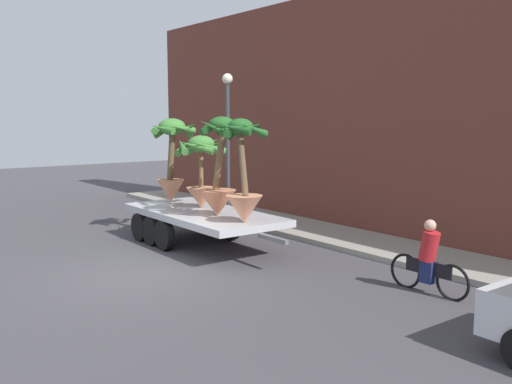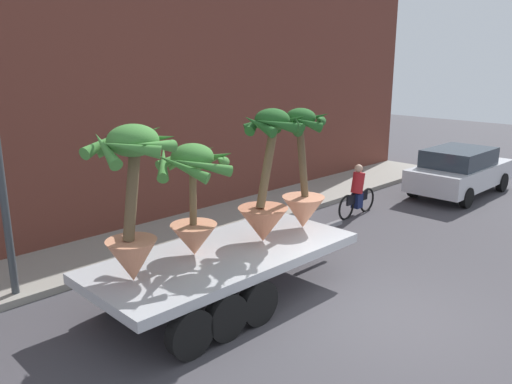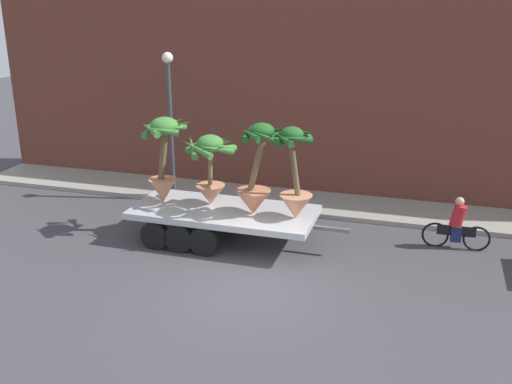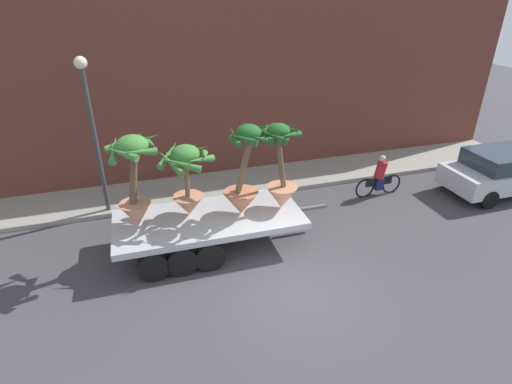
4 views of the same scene
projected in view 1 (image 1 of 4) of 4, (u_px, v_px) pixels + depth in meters
name	position (u px, v px, depth m)	size (l,w,h in m)	color
ground_plane	(147.00, 274.00, 12.86)	(60.00, 60.00, 0.00)	#423F44
sidewalk	(337.00, 236.00, 16.52)	(24.00, 2.20, 0.15)	gray
building_facade	(379.00, 111.00, 17.07)	(24.00, 1.20, 7.41)	brown
flatbed_trailer	(198.00, 218.00, 15.72)	(6.19, 2.37, 0.98)	#B7BABF
potted_palm_rear	(219.00, 174.00, 14.49)	(1.43, 1.44, 2.57)	#C17251
potted_palm_middle	(201.00, 168.00, 15.89)	(1.57, 1.55, 2.05)	tan
potted_palm_front	(243.00, 178.00, 13.67)	(1.26, 1.31, 2.52)	tan
potted_palm_extra	(172.00, 157.00, 16.81)	(1.48, 1.53, 2.52)	tan
cyclist	(429.00, 261.00, 11.36)	(1.84, 0.35, 1.54)	black
street_lamp	(228.00, 126.00, 19.11)	(0.36, 0.36, 4.83)	#383D42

